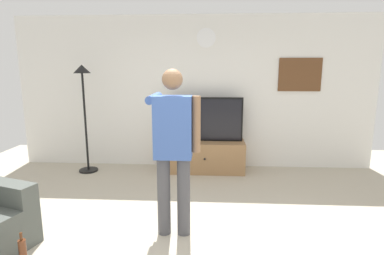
{
  "coord_description": "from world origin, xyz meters",
  "views": [
    {
      "loc": [
        0.28,
        -2.55,
        1.78
      ],
      "look_at": [
        0.06,
        1.2,
        1.05
      ],
      "focal_mm": 28.41,
      "sensor_mm": 36.0,
      "label": 1
    }
  ],
  "objects": [
    {
      "name": "back_wall",
      "position": [
        0.0,
        2.95,
        1.35
      ],
      "size": [
        6.4,
        0.1,
        2.7
      ],
      "primitive_type": "cube",
      "color": "silver",
      "rests_on": "ground_plane"
    },
    {
      "name": "wall_clock",
      "position": [
        0.21,
        2.89,
        2.3
      ],
      "size": [
        0.33,
        0.03,
        0.33
      ],
      "primitive_type": "cylinder",
      "rotation": [
        1.57,
        0.0,
        0.0
      ],
      "color": "white"
    },
    {
      "name": "tv_stand",
      "position": [
        0.21,
        2.6,
        0.27
      ],
      "size": [
        1.37,
        0.54,
        0.54
      ],
      "color": "#997047",
      "rests_on": "ground_plane"
    },
    {
      "name": "person_standing_nearer_lamp",
      "position": [
        -0.09,
        0.51,
        1.01
      ],
      "size": [
        0.57,
        0.78,
        1.78
      ],
      "color": "#4C4C51",
      "rests_on": "ground_plane"
    },
    {
      "name": "television",
      "position": [
        0.21,
        2.65,
        0.92
      ],
      "size": [
        1.29,
        0.07,
        0.76
      ],
      "color": "black",
      "rests_on": "tv_stand"
    },
    {
      "name": "beverage_bottle",
      "position": [
        -1.36,
        -0.21,
        0.15
      ],
      "size": [
        0.07,
        0.07,
        0.37
      ],
      "color": "#592D19",
      "rests_on": "ground_plane"
    },
    {
      "name": "framed_picture",
      "position": [
        1.84,
        2.9,
        1.68
      ],
      "size": [
        0.73,
        0.04,
        0.57
      ],
      "primitive_type": "cube",
      "color": "brown"
    },
    {
      "name": "floor_lamp",
      "position": [
        -1.84,
        2.46,
        1.32
      ],
      "size": [
        0.32,
        0.32,
        1.85
      ],
      "color": "black",
      "rests_on": "ground_plane"
    }
  ]
}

